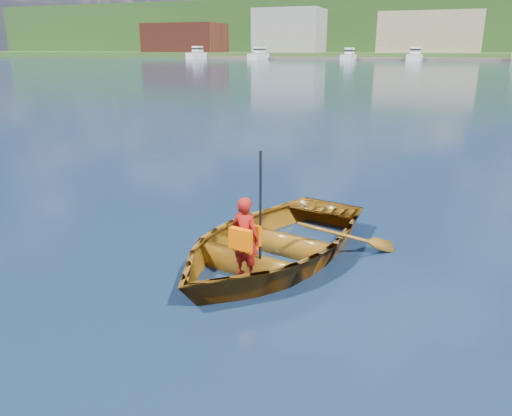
# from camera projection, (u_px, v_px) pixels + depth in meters

# --- Properties ---
(ground) EXTENTS (600.00, 600.00, 0.00)m
(ground) POSITION_uv_depth(u_px,v_px,m) (312.00, 274.00, 7.41)
(ground) COLOR #102540
(ground) RESTS_ON ground
(rowboat) EXTENTS (4.05, 4.96, 0.90)m
(rowboat) POSITION_uv_depth(u_px,v_px,m) (271.00, 241.00, 7.85)
(rowboat) COLOR brown
(rowboat) RESTS_ON ground
(child_paddler) EXTENTS (0.48, 0.40, 1.80)m
(child_paddler) POSITION_uv_depth(u_px,v_px,m) (246.00, 237.00, 6.94)
(child_paddler) COLOR #A21710
(child_paddler) RESTS_ON ground
(shoreline) EXTENTS (400.00, 140.00, 22.00)m
(shoreline) POSITION_uv_depth(u_px,v_px,m) (448.00, 31.00, 215.53)
(shoreline) COLOR #355624
(shoreline) RESTS_ON ground
(dock) EXTENTS (160.05, 8.29, 0.80)m
(dock) POSITION_uv_depth(u_px,v_px,m) (451.00, 59.00, 138.74)
(dock) COLOR brown
(dock) RESTS_ON ground
(waterfront_buildings) EXTENTS (202.00, 16.00, 14.00)m
(waterfront_buildings) POSITION_uv_depth(u_px,v_px,m) (420.00, 33.00, 154.94)
(waterfront_buildings) COLOR brown
(waterfront_buildings) RESTS_ON ground
(marina_yachts) EXTENTS (142.05, 13.45, 4.39)m
(marina_yachts) POSITION_uv_depth(u_px,v_px,m) (453.00, 56.00, 134.07)
(marina_yachts) COLOR white
(marina_yachts) RESTS_ON ground
(hillside_trees) EXTENTS (284.08, 87.75, 26.97)m
(hillside_trees) POSITION_uv_depth(u_px,v_px,m) (500.00, 11.00, 208.87)
(hillside_trees) COLOR #382314
(hillside_trees) RESTS_ON ground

